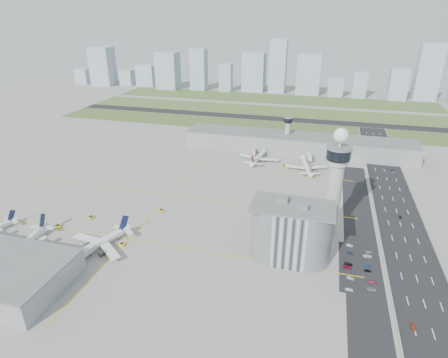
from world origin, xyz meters
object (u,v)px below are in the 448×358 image
(jet_bridge_far_0, at_px, (254,150))
(tug_2, at_px, (122,244))
(car_lot_3, at_px, (348,264))
(car_lot_4, at_px, (350,253))
(car_lot_1, at_px, (351,278))
(car_hw_0, at_px, (413,327))
(airplane_near_c, at_px, (95,241))
(car_lot_0, at_px, (349,290))
(car_lot_6, at_px, (372,289))
(car_lot_8, at_px, (368,271))
(airplane_far_a, at_px, (259,154))
(tug_0, at_px, (58,226))
(admin_building, at_px, (291,232))
(car_lot_5, at_px, (350,245))
(car_lot_10, at_px, (368,256))
(airplane_near_b, at_px, (23,241))
(car_lot_9, at_px, (367,266))
(airplane_far_b, at_px, (307,163))
(jet_bridge_near_2, at_px, (74,263))
(car_hw_2, at_px, (393,170))
(car_lot_7, at_px, (373,282))
(car_lot_2, at_px, (348,267))
(car_lot_11, at_px, (369,252))
(tug_5, at_px, (312,176))
(control_tower, at_px, (335,179))
(jet_bridge_near_1, at_px, (25,254))
(car_hw_4, at_px, (371,146))
(tug_1, at_px, (91,217))
(jet_bridge_far_1, at_px, (308,155))
(tug_3, at_px, (161,210))
(car_hw_1, at_px, (400,217))

(jet_bridge_far_0, distance_m, tug_2, 174.08)
(car_lot_3, bearing_deg, car_lot_4, 1.99)
(car_lot_1, bearing_deg, car_hw_0, -127.29)
(airplane_near_c, bearing_deg, tug_2, 147.04)
(car_lot_0, distance_m, car_lot_6, 10.67)
(car_lot_8, bearing_deg, car_lot_4, 28.08)
(airplane_far_a, xyz_separation_m, tug_0, (-97.13, -145.86, -4.95))
(jet_bridge_far_0, bearing_deg, admin_building, 7.99)
(car_lot_5, distance_m, car_lot_10, 12.13)
(airplane_near_b, distance_m, car_lot_9, 184.55)
(airplane_far_b, height_order, jet_bridge_near_2, airplane_far_b)
(airplane_far_b, relative_size, car_hw_2, 9.79)
(car_lot_7, bearing_deg, car_lot_8, 15.00)
(car_lot_2, xyz_separation_m, car_lot_7, (11.45, -8.94, -0.03))
(car_lot_10, height_order, car_lot_11, car_lot_10)
(tug_5, height_order, car_lot_10, tug_5)
(jet_bridge_far_0, xyz_separation_m, car_hw_0, (105.37, -190.57, -2.19))
(airplane_near_c, distance_m, tug_0, 39.42)
(tug_5, relative_size, car_lot_7, 0.73)
(car_lot_5, bearing_deg, car_lot_9, -150.70)
(car_hw_0, distance_m, car_hw_2, 180.63)
(control_tower, height_order, car_lot_3, control_tower)
(jet_bridge_near_1, height_order, car_hw_4, jet_bridge_near_1)
(car_hw_2, bearing_deg, car_lot_2, -109.18)
(tug_0, bearing_deg, car_lot_4, -18.82)
(car_lot_7, bearing_deg, jet_bridge_near_2, 104.80)
(tug_1, bearing_deg, car_lot_1, -166.30)
(tug_1, bearing_deg, car_lot_4, -158.27)
(jet_bridge_far_1, height_order, tug_3, jet_bridge_far_1)
(airplane_far_b, bearing_deg, car_lot_8, -176.68)
(car_lot_9, bearing_deg, airplane_near_b, 103.39)
(tug_1, distance_m, car_lot_6, 168.61)
(jet_bridge_far_0, height_order, tug_1, jet_bridge_far_0)
(car_lot_1, xyz_separation_m, car_lot_5, (0.42, 29.54, -0.03))
(airplane_near_c, distance_m, car_hw_4, 276.37)
(car_hw_0, bearing_deg, car_lot_5, 108.63)
(car_lot_9, relative_size, car_hw_1, 0.93)
(admin_building, distance_m, car_hw_4, 211.07)
(admin_building, height_order, car_lot_0, admin_building)
(car_hw_0, height_order, car_hw_1, car_hw_0)
(jet_bridge_far_0, height_order, car_hw_4, jet_bridge_far_0)
(jet_bridge_far_0, relative_size, car_lot_0, 3.82)
(jet_bridge_far_1, height_order, tug_5, jet_bridge_far_1)
(airplane_near_b, xyz_separation_m, airplane_near_c, (38.15, 10.35, 0.30))
(tug_0, bearing_deg, car_hw_4, 21.85)
(control_tower, relative_size, tug_2, 20.16)
(car_lot_8, bearing_deg, car_lot_1, 132.13)
(car_lot_2, bearing_deg, car_lot_11, -29.08)
(admin_building, bearing_deg, airplane_far_a, 106.92)
(airplane_near_c, xyz_separation_m, car_hw_4, (159.56, 225.59, -5.69))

